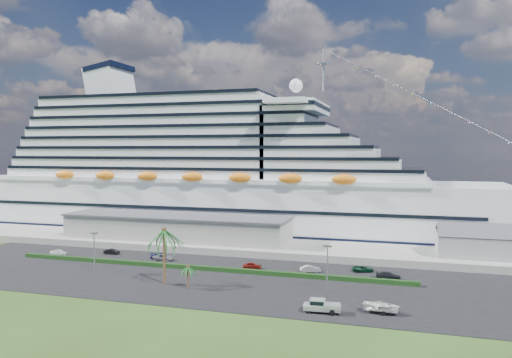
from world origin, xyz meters
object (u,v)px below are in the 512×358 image
(pickup_truck, at_px, (321,305))
(cruise_ship, at_px, (221,178))
(boat_trailer, at_px, (381,306))
(parked_car_3, at_px, (161,256))

(pickup_truck, bearing_deg, cruise_ship, 122.02)
(pickup_truck, relative_size, boat_trailer, 0.91)
(parked_car_3, bearing_deg, boat_trailer, -111.23)
(boat_trailer, bearing_deg, parked_car_3, 154.19)
(boat_trailer, bearing_deg, cruise_ship, 128.01)
(parked_car_3, bearing_deg, pickup_truck, -118.08)
(cruise_ship, relative_size, boat_trailer, 29.52)
(cruise_ship, height_order, boat_trailer, cruise_ship)
(cruise_ship, bearing_deg, parked_car_3, -88.62)
(cruise_ship, bearing_deg, pickup_truck, -57.98)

